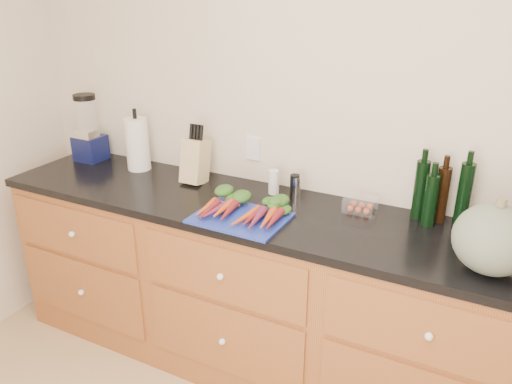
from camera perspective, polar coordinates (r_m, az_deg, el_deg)
The scene contains 14 objects.
wall_back at distance 2.42m, azimuth 12.85°, elevation 7.13°, with size 4.10×0.05×2.60m, color beige.
cabinets at distance 2.50m, azimuth 9.11°, elevation -13.77°, with size 3.60×0.64×0.90m.
countertop at distance 2.26m, azimuth 9.88°, elevation -4.10°, with size 3.64×0.62×0.04m, color black.
cutting_board at distance 2.27m, azimuth -1.82°, elevation -2.97°, with size 0.41×0.31×0.01m, color #1D309E.
carrots at distance 2.29m, azimuth -1.27°, elevation -1.85°, with size 0.41×0.30×0.06m.
squash at distance 2.01m, azimuth 25.54°, elevation -4.90°, with size 0.29×0.29×0.26m, color #536151.
blender_appliance at distance 3.14m, azimuth -18.62°, elevation 6.54°, with size 0.16×0.16×0.40m.
paper_towel at distance 2.91m, azimuth -13.40°, elevation 5.34°, with size 0.13×0.13×0.30m, color white.
knife_block at distance 2.67m, azimuth -6.96°, elevation 3.51°, with size 0.12×0.12×0.23m, color tan.
grinder_salt at distance 2.52m, azimuth 2.04°, elevation 1.15°, with size 0.05×0.05×0.12m, color silver.
grinder_pepper at distance 2.48m, azimuth 4.44°, elevation 0.66°, with size 0.05×0.05×0.12m, color black.
canister_chrome at distance 2.48m, azimuth 4.57°, elevation 0.56°, with size 0.05×0.05×0.11m, color silver.
tomato_box at distance 2.38m, azimuth 11.82°, elevation -1.41°, with size 0.14×0.11×0.07m, color white.
bottles at distance 2.33m, azimuth 20.24°, elevation -0.31°, with size 0.24×0.12×0.29m.
Camera 1 is at (0.56, -0.65, 1.93)m, focal length 35.00 mm.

